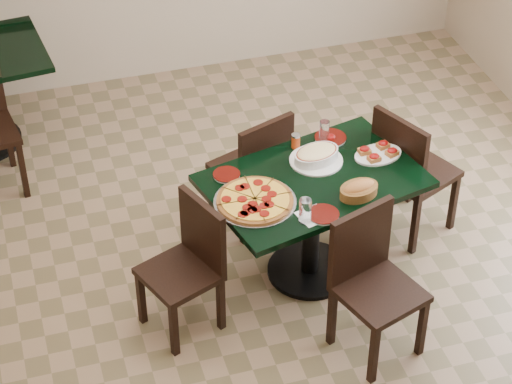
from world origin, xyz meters
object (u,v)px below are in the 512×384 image
object	(u,v)px
lasagna_casserole	(316,155)
bruschetta_platter	(378,153)
chair_near	(371,275)
main_table	(313,202)
chair_right	(408,168)
bread_basket	(359,190)
chair_far	(256,166)
pepperoni_pizza	(255,201)
chair_left	(190,260)

from	to	relation	value
lasagna_casserole	bruschetta_platter	world-z (taller)	lasagna_casserole
chair_near	lasagna_casserole	xyz separation A→B (m)	(-0.05, 0.81, 0.28)
main_table	chair_right	distance (m)	0.75
chair_near	bread_basket	world-z (taller)	chair_near
main_table	chair_far	size ratio (longest dim) A/B	1.60
chair_near	pepperoni_pizza	size ratio (longest dim) A/B	1.91
pepperoni_pizza	chair_far	bearing A→B (deg)	72.71
chair_near	chair_left	bearing A→B (deg)	134.84
chair_near	chair_left	xyz separation A→B (m)	(-0.94, 0.46, -0.04)
main_table	lasagna_casserole	bearing A→B (deg)	52.43
chair_left	bruschetta_platter	xyz separation A→B (m)	(1.27, 0.29, 0.30)
chair_right	chair_left	world-z (taller)	chair_right
chair_right	pepperoni_pizza	distance (m)	1.19
lasagna_casserole	bread_basket	xyz separation A→B (m)	(0.13, -0.38, -0.01)
chair_right	bruschetta_platter	size ratio (longest dim) A/B	2.82
bread_basket	bruschetta_platter	size ratio (longest dim) A/B	0.81
chair_far	chair_near	xyz separation A→B (m)	(0.31, -1.19, 0.02)
main_table	pepperoni_pizza	distance (m)	0.46
chair_far	pepperoni_pizza	xyz separation A→B (m)	(-0.21, -0.67, 0.28)
pepperoni_pizza	bruschetta_platter	xyz separation A→B (m)	(0.85, 0.23, 0.01)
pepperoni_pizza	lasagna_casserole	bearing A→B (deg)	30.89
bread_basket	bruschetta_platter	world-z (taller)	bread_basket
chair_far	bread_basket	xyz separation A→B (m)	(0.39, -0.77, 0.30)
main_table	chair_right	size ratio (longest dim) A/B	1.50
main_table	bread_basket	distance (m)	0.37
pepperoni_pizza	main_table	bearing A→B (deg)	16.99
main_table	chair_left	size ratio (longest dim) A/B	1.66
main_table	chair_left	xyz separation A→B (m)	(-0.81, -0.19, -0.10)
chair_far	chair_left	distance (m)	0.97
main_table	bread_basket	size ratio (longest dim) A/B	5.22
chair_far	lasagna_casserole	world-z (taller)	chair_far
chair_far	bruschetta_platter	size ratio (longest dim) A/B	2.64
pepperoni_pizza	lasagna_casserole	world-z (taller)	lasagna_casserole
main_table	bread_basket	xyz separation A→B (m)	(0.20, -0.22, 0.22)
main_table	chair_far	bearing A→B (deg)	95.68
lasagna_casserole	bread_basket	distance (m)	0.40
chair_left	bread_basket	bearing A→B (deg)	65.67
chair_right	chair_left	bearing A→B (deg)	80.16
main_table	chair_far	xyz separation A→B (m)	(-0.19, 0.55, -0.08)
bread_basket	chair_left	bearing A→B (deg)	165.04
lasagna_casserole	chair_right	bearing A→B (deg)	-11.34
lasagna_casserole	main_table	bearing A→B (deg)	-129.62
chair_left	main_table	bearing A→B (deg)	80.74
pepperoni_pizza	bread_basket	xyz separation A→B (m)	(0.60, -0.10, 0.02)
bread_basket	bruschetta_platter	xyz separation A→B (m)	(0.26, 0.33, -0.02)
pepperoni_pizza	chair_near	bearing A→B (deg)	-45.06
chair_far	lasagna_casserole	xyz separation A→B (m)	(0.26, -0.39, 0.30)
chair_near	chair_left	size ratio (longest dim) A/B	1.07
chair_near	chair_right	bearing A→B (deg)	35.95
pepperoni_pizza	bruschetta_platter	distance (m)	0.88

